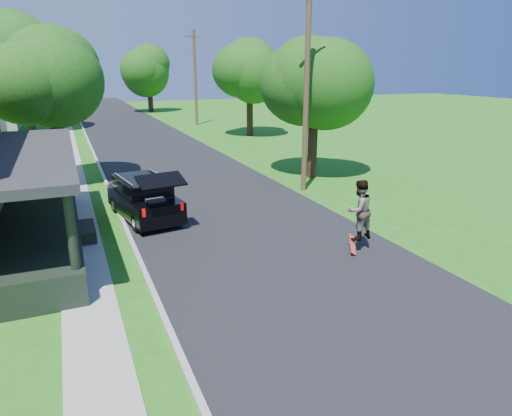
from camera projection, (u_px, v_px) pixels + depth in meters
name	position (u px, v px, depth m)	size (l,w,h in m)	color
ground	(311.00, 284.00, 12.34)	(140.00, 140.00, 0.00)	#296313
street	(161.00, 156.00, 29.95)	(8.00, 120.00, 0.02)	black
curb	(96.00, 161.00, 28.46)	(0.15, 120.00, 0.12)	#9D9D98
sidewalk	(70.00, 163.00, 27.88)	(1.30, 120.00, 0.03)	#9A9992
black_suv	(144.00, 198.00, 17.43)	(2.36, 4.71, 2.10)	black
skateboarder	(359.00, 210.00, 14.18)	(1.04, 0.87, 1.92)	black
skateboard	(353.00, 245.00, 14.28)	(0.47, 0.61, 0.50)	red
tree_left_mid	(47.00, 65.00, 20.80)	(6.96, 6.54, 8.51)	black
tree_left_far	(20.00, 51.00, 39.12)	(7.68, 7.68, 10.76)	black
tree_right_near	(314.00, 83.00, 22.77)	(5.80, 5.54, 7.39)	black
tree_right_mid	(249.00, 67.00, 37.18)	(6.20, 5.99, 8.53)	black
tree_right_far	(148.00, 66.00, 57.41)	(6.75, 6.44, 8.87)	black
utility_pole_near	(306.00, 89.00, 20.32)	(1.52, 0.34, 9.02)	#493322
utility_pole_far	(195.00, 77.00, 44.63)	(1.61, 0.66, 8.97)	#493322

